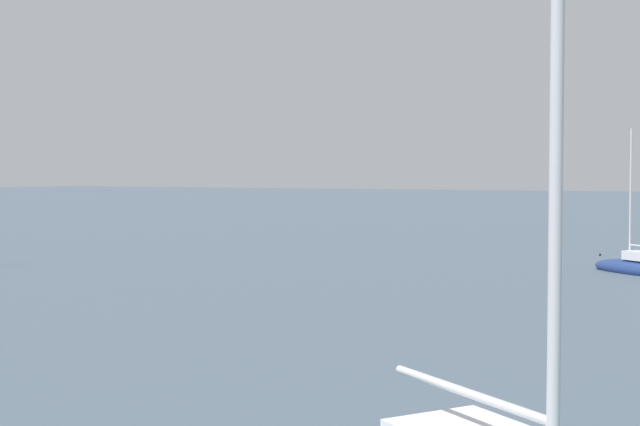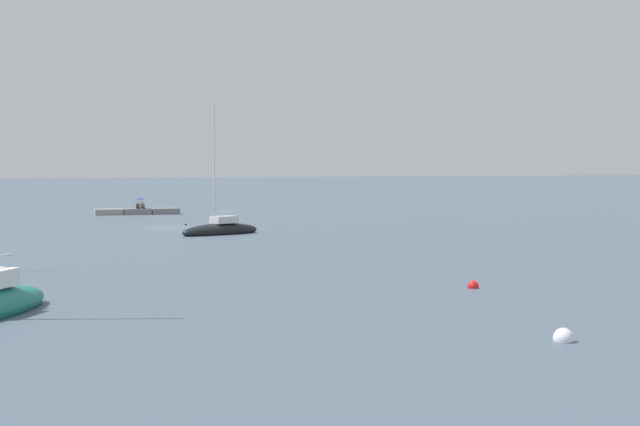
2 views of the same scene
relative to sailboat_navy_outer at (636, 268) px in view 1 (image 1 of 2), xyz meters
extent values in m
cylinder|color=silver|center=(36.10, 7.35, 6.24)|extent=(0.15, 0.15, 10.92)
cylinder|color=silver|center=(35.35, 6.02, 1.90)|extent=(1.60, 2.71, 0.11)
ellipsoid|color=navy|center=(-0.01, -0.01, -0.08)|extent=(4.46, 5.56, 0.96)
cube|color=silver|center=(0.15, 0.22, 0.63)|extent=(1.67, 1.84, 0.44)
cylinder|color=silver|center=(-0.26, -0.39, 3.67)|extent=(0.10, 0.10, 6.53)
sphere|color=black|center=(-1.45, -2.16, 0.45)|extent=(0.13, 0.13, 0.13)
camera|label=1|loc=(45.59, 10.35, 4.61)|focal=50.06mm
camera|label=2|loc=(34.34, 45.89, 5.70)|focal=54.72mm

